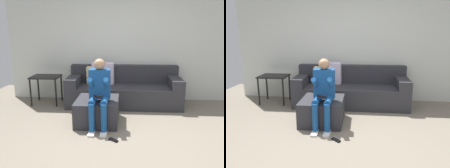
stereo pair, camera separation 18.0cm
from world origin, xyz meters
TOP-DOWN VIEW (x-y plane):
  - ground_plane at (0.00, 0.00)m, footprint 6.99×6.99m
  - wall_back at (0.00, 2.35)m, footprint 5.38×0.10m
  - couch_sectional at (-0.02, 1.92)m, footprint 2.42×0.88m
  - ottoman at (-0.44, 0.87)m, footprint 0.73×0.77m
  - person_seated at (-0.39, 0.68)m, footprint 0.35×0.61m
  - side_table at (-1.71, 1.86)m, footprint 0.61×0.49m
  - remote_near_ottoman at (-0.13, 0.18)m, footprint 0.15×0.14m

SIDE VIEW (x-z plane):
  - ground_plane at x=0.00m, z-range 0.00..0.00m
  - remote_near_ottoman at x=-0.13m, z-range 0.00..0.02m
  - ottoman at x=-0.44m, z-range 0.00..0.43m
  - couch_sectional at x=-0.02m, z-range -0.13..0.79m
  - side_table at x=-1.71m, z-range 0.22..0.84m
  - person_seated at x=-0.39m, z-range 0.07..1.22m
  - wall_back at x=0.00m, z-range 0.00..2.76m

